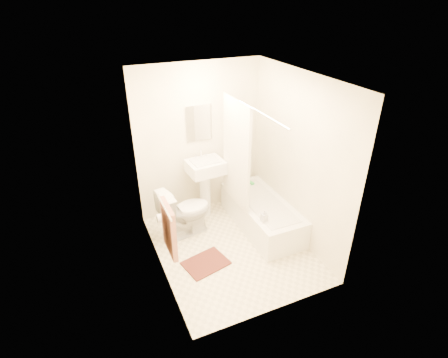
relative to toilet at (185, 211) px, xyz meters
name	(u,v)px	position (x,y,z in m)	size (l,w,h in m)	color
floor	(231,248)	(0.47, -0.60, -0.38)	(2.40, 2.40, 0.00)	beige
ceiling	(233,78)	(0.47, -0.60, 2.02)	(2.40, 2.40, 0.00)	white
wall_back	(199,141)	(0.47, 0.60, 0.82)	(2.00, 0.02, 2.40)	beige
wall_left	(155,190)	(-0.53, -0.60, 0.82)	(0.02, 2.40, 2.40)	beige
wall_right	(298,160)	(1.47, -0.60, 0.82)	(0.02, 2.40, 2.40)	beige
mirror	(199,123)	(0.47, 0.58, 1.12)	(0.40, 0.03, 0.55)	white
curtain_rod	(251,108)	(0.77, -0.50, 1.62)	(0.03, 0.03, 1.70)	silver
shower_curtain	(236,154)	(0.77, -0.10, 0.84)	(0.04, 0.80, 1.55)	silver
towel_bar	(164,207)	(-0.49, -0.85, 0.72)	(0.02, 0.02, 0.60)	silver
towel	(169,229)	(-0.46, -0.85, 0.40)	(0.06, 0.45, 0.66)	#CC7266
toilet_paper	(161,218)	(-0.46, -0.48, 0.32)	(0.12, 0.12, 0.11)	white
toilet	(185,211)	(0.00, 0.00, 0.00)	(0.44, 0.78, 0.77)	white
sink	(205,186)	(0.46, 0.35, 0.15)	(0.54, 0.43, 1.06)	white
bathtub	(262,214)	(1.13, -0.30, -0.16)	(0.69, 1.57, 0.44)	white
bath_mat	(206,263)	(0.02, -0.77, -0.37)	(0.57, 0.43, 0.02)	#4F271A
soap_bottle	(264,216)	(0.90, -0.76, 0.15)	(0.08, 0.08, 0.18)	white
scrub_brush	(249,182)	(1.22, 0.29, 0.08)	(0.06, 0.18, 0.04)	green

